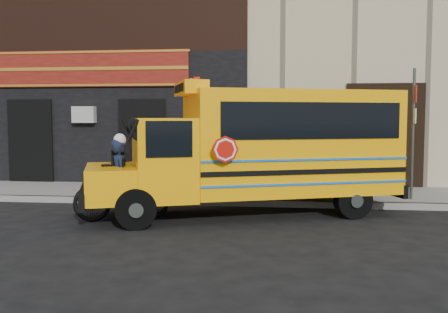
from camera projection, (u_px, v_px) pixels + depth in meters
name	position (u px, v px, depth m)	size (l,w,h in m)	color
ground	(227.00, 229.00, 9.65)	(120.00, 120.00, 0.00)	black
curb	(239.00, 203.00, 12.21)	(40.00, 0.20, 0.15)	gray
sidewalk	(244.00, 194.00, 13.70)	(40.00, 3.00, 0.15)	gray
building	(255.00, 16.00, 19.52)	(20.00, 10.70, 12.00)	tan
school_bus	(261.00, 147.00, 11.10)	(7.21, 4.35, 2.92)	black
sign_pole	(413.00, 131.00, 12.19)	(0.07, 0.29, 3.36)	#404842
bicycle	(122.00, 192.00, 10.45)	(0.56, 2.00, 1.20)	black
cyclist	(121.00, 181.00, 10.39)	(0.61, 0.40, 1.67)	#111A33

